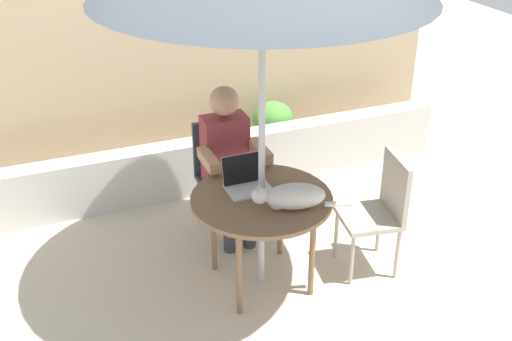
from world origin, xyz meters
name	(u,v)px	position (x,y,z in m)	size (l,w,h in m)	color
ground_plane	(261,280)	(0.00, 0.00, 0.00)	(14.00, 14.00, 0.00)	beige
fence_back	(177,71)	(0.00, 2.06, 0.91)	(5.20, 0.08, 1.83)	tan
planter_wall_low	(201,165)	(0.00, 1.42, 0.25)	(4.68, 0.20, 0.49)	beige
patio_table	(262,205)	(0.00, 0.00, 0.64)	(0.96, 0.96, 0.70)	brown
chair_occupied	(222,167)	(0.00, 0.82, 0.52)	(0.40, 0.40, 0.89)	#33383F
chair_empty	(381,205)	(0.86, -0.14, 0.52)	(0.46, 0.46, 0.89)	#B2A899
person_seated	(228,156)	(0.00, 0.67, 0.69)	(0.48, 0.48, 1.23)	maroon
laptop	(246,179)	(-0.05, 0.17, 0.76)	(0.30, 0.25, 0.21)	silver
cat	(291,197)	(0.12, -0.20, 0.78)	(0.63, 0.29, 0.17)	silver
potted_plant_near_fence	(273,129)	(0.84, 1.75, 0.32)	(0.40, 0.40, 0.60)	#9E5138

